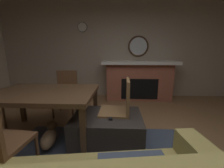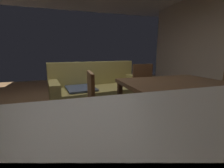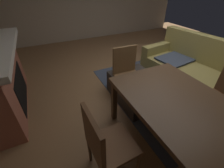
% 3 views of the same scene
% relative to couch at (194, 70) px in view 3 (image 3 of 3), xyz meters
% --- Properties ---
extents(floor, '(8.77, 8.77, 0.00)m').
position_rel_couch_xyz_m(floor, '(-0.32, -0.67, -0.33)').
color(floor, olive).
extents(area_rug, '(2.60, 2.00, 0.01)m').
position_rel_couch_xyz_m(area_rug, '(-0.08, -0.70, -0.32)').
color(area_rug, '#3D475B').
rests_on(area_rug, ground).
extents(couch, '(2.13, 1.18, 0.96)m').
position_rel_couch_xyz_m(couch, '(0.00, 0.00, 0.00)').
color(couch, '#9E8E4C').
rests_on(couch, ground).
extents(ottoman_coffee_table, '(0.99, 0.73, 0.42)m').
position_rel_couch_xyz_m(ottoman_coffee_table, '(-0.08, -1.33, -0.12)').
color(ottoman_coffee_table, '#2D2826').
rests_on(ottoman_coffee_table, ground).
extents(tv_remote, '(0.06, 0.16, 0.02)m').
position_rel_couch_xyz_m(tv_remote, '(-0.13, -1.24, 0.11)').
color(tv_remote, black).
rests_on(tv_remote, ottoman_coffee_table).
extents(dining_table, '(1.53, 1.05, 0.74)m').
position_rel_couch_xyz_m(dining_table, '(0.89, -1.44, 0.34)').
color(dining_table, '#513823').
rests_on(dining_table, ground).
extents(dining_chair_south, '(0.46, 0.46, 0.93)m').
position_rel_couch_xyz_m(dining_chair_south, '(0.89, -2.36, 0.20)').
color(dining_chair_south, brown).
rests_on(dining_chair_south, ground).
extents(dining_chair_west, '(0.46, 0.46, 0.93)m').
position_rel_couch_xyz_m(dining_chair_west, '(-0.27, -1.44, 0.20)').
color(dining_chair_west, brown).
rests_on(dining_chair_west, ground).
extents(small_dog, '(0.27, 0.47, 0.27)m').
position_rel_couch_xyz_m(small_dog, '(0.72, -1.17, -0.17)').
color(small_dog, '#8C6B4C').
rests_on(small_dog, ground).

